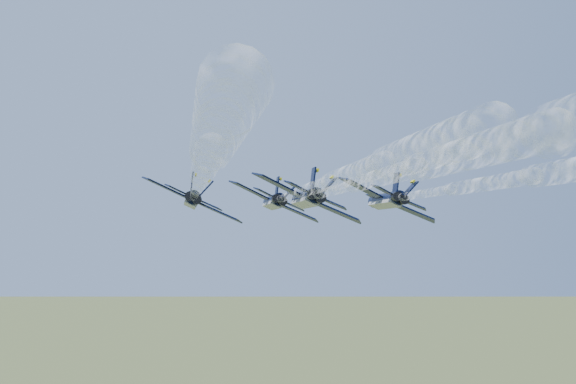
{
  "coord_description": "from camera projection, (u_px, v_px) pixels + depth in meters",
  "views": [
    {
      "loc": [
        -15.74,
        -112.15,
        91.08
      ],
      "look_at": [
        2.23,
        -1.49,
        94.18
      ],
      "focal_mm": 55.0,
      "sensor_mm": 36.0,
      "label": 1
    }
  ],
  "objects": [
    {
      "name": "smoke_trail_slot",
      "position": [
        482.0,
        171.0,
        41.03
      ],
      "size": [
        5.5,
        79.48,
        2.87
      ],
      "rotation": [
        0.0,
        0.43,
        -0.04
      ],
      "color": "white"
    },
    {
      "name": "smoke_trail_lead",
      "position": [
        357.0,
        187.0,
        63.1
      ],
      "size": [
        5.5,
        79.48,
        2.87
      ],
      "rotation": [
        0.0,
        0.43,
        -0.04
      ],
      "color": "white"
    },
    {
      "name": "jet_lead",
      "position": [
        274.0,
        201.0,
        121.97
      ],
      "size": [
        12.6,
        17.44,
        5.9
      ],
      "rotation": [
        0.0,
        0.43,
        -0.04
      ],
      "color": "black"
    },
    {
      "name": "jet_left",
      "position": [
        193.0,
        200.0,
        109.93
      ],
      "size": [
        12.6,
        17.44,
        5.9
      ],
      "rotation": [
        0.0,
        0.43,
        -0.04
      ],
      "color": "black"
    },
    {
      "name": "smoke_trail_left",
      "position": [
        203.0,
        180.0,
        51.07
      ],
      "size": [
        5.5,
        79.48,
        2.87
      ],
      "rotation": [
        0.0,
        0.43,
        -0.04
      ],
      "color": "white"
    },
    {
      "name": "jet_right",
      "position": [
        386.0,
        200.0,
        111.33
      ],
      "size": [
        12.6,
        17.44,
        5.9
      ],
      "rotation": [
        0.0,
        0.43,
        -0.04
      ],
      "color": "black"
    },
    {
      "name": "jet_slot",
      "position": [
        306.0,
        198.0,
        99.9
      ],
      "size": [
        12.6,
        17.44,
        5.9
      ],
      "rotation": [
        0.0,
        0.43,
        -0.04
      ],
      "color": "black"
    }
  ]
}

